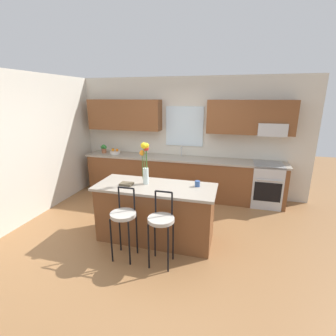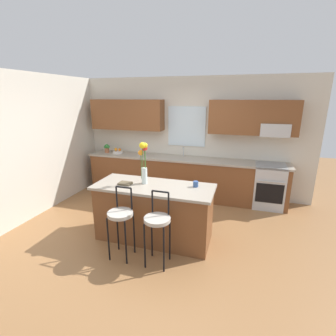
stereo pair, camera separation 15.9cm
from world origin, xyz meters
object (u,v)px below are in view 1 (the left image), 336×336
(bar_stool_middle, at_px, (161,223))
(mug_ceramic, at_px, (197,184))
(bar_stool_near, at_px, (124,218))
(flower_vase, at_px, (145,160))
(kitchen_island, at_px, (156,212))
(oven_range, at_px, (266,185))
(cookbook, at_px, (127,184))
(potted_plant_small, at_px, (104,148))
(fruit_bowl_oranges, at_px, (115,152))

(bar_stool_middle, xyz_separation_m, mug_ceramic, (0.37, 0.74, 0.33))
(bar_stool_near, xyz_separation_m, flower_vase, (0.10, 0.65, 0.67))
(mug_ceramic, bearing_deg, bar_stool_near, -140.86)
(kitchen_island, xyz_separation_m, flower_vase, (-0.18, 0.05, 0.84))
(flower_vase, bearing_deg, oven_range, 41.74)
(bar_stool_near, xyz_separation_m, cookbook, (-0.18, 0.52, 0.30))
(flower_vase, relative_size, potted_plant_small, 3.15)
(oven_range, distance_m, fruit_bowl_oranges, 3.55)
(flower_vase, distance_m, cookbook, 0.48)
(flower_vase, xyz_separation_m, potted_plant_small, (-1.77, 1.85, -0.27))
(oven_range, bearing_deg, flower_vase, -138.26)
(fruit_bowl_oranges, bearing_deg, cookbook, -58.82)
(kitchen_island, xyz_separation_m, bar_stool_middle, (0.27, -0.60, 0.17))
(bar_stool_near, relative_size, cookbook, 5.21)
(flower_vase, distance_m, potted_plant_small, 2.58)
(cookbook, bearing_deg, bar_stool_near, -71.45)
(oven_range, height_order, mug_ceramic, mug_ceramic)
(bar_stool_near, relative_size, fruit_bowl_oranges, 4.34)
(cookbook, bearing_deg, flower_vase, 25.26)
(oven_range, xyz_separation_m, bar_stool_near, (-2.15, -2.48, 0.18))
(oven_range, relative_size, flower_vase, 1.37)
(mug_ceramic, height_order, fruit_bowl_oranges, fruit_bowl_oranges)
(flower_vase, bearing_deg, bar_stool_near, -98.55)
(oven_range, distance_m, mug_ceramic, 2.18)
(mug_ceramic, bearing_deg, fruit_bowl_oranges, 142.47)
(cookbook, bearing_deg, fruit_bowl_oranges, 121.18)
(bar_stool_near, distance_m, potted_plant_small, 3.04)
(bar_stool_near, bearing_deg, oven_range, 49.12)
(kitchen_island, bearing_deg, cookbook, -170.42)
(oven_range, bearing_deg, kitchen_island, -134.85)
(mug_ceramic, relative_size, potted_plant_small, 0.42)
(flower_vase, distance_m, mug_ceramic, 0.89)
(oven_range, height_order, bar_stool_middle, bar_stool_middle)
(cookbook, bearing_deg, bar_stool_middle, -35.76)
(bar_stool_middle, distance_m, cookbook, 0.94)
(bar_stool_near, height_order, potted_plant_small, potted_plant_small)
(fruit_bowl_oranges, bearing_deg, bar_stool_near, -61.24)
(kitchen_island, bearing_deg, oven_range, 45.15)
(fruit_bowl_oranges, bearing_deg, potted_plant_small, 179.99)
(mug_ceramic, bearing_deg, cookbook, -168.47)
(kitchen_island, xyz_separation_m, fruit_bowl_oranges, (-1.65, 1.90, 0.50))
(kitchen_island, xyz_separation_m, potted_plant_small, (-1.95, 1.90, 0.57))
(potted_plant_small, bearing_deg, oven_range, -0.37)
(kitchen_island, height_order, mug_ceramic, mug_ceramic)
(cookbook, distance_m, fruit_bowl_oranges, 2.31)
(potted_plant_small, bearing_deg, kitchen_island, -44.34)
(kitchen_island, distance_m, flower_vase, 0.86)
(flower_vase, bearing_deg, bar_stool_middle, -55.24)
(potted_plant_small, bearing_deg, flower_vase, -46.26)
(oven_range, height_order, kitchen_island, same)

